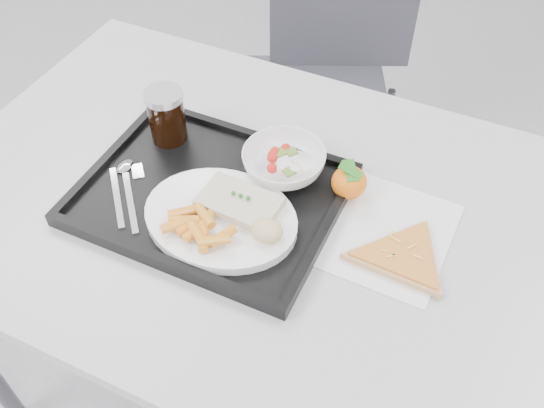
# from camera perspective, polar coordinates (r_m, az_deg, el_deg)

# --- Properties ---
(table) EXTENTS (1.20, 0.80, 0.75)m
(table) POSITION_cam_1_polar(r_m,az_deg,el_deg) (1.14, -1.25, -2.11)
(table) COLOR silver
(table) RESTS_ON ground
(chair) EXTENTS (0.56, 0.57, 0.93)m
(chair) POSITION_cam_1_polar(r_m,az_deg,el_deg) (1.79, 5.15, 13.06)
(chair) COLOR #37373F
(chair) RESTS_ON ground
(tray) EXTENTS (0.45, 0.35, 0.03)m
(tray) POSITION_cam_1_polar(r_m,az_deg,el_deg) (1.09, -5.78, 0.78)
(tray) COLOR black
(tray) RESTS_ON table
(dinner_plate) EXTENTS (0.27, 0.27, 0.02)m
(dinner_plate) POSITION_cam_1_polar(r_m,az_deg,el_deg) (1.03, -4.85, -1.34)
(dinner_plate) COLOR white
(dinner_plate) RESTS_ON tray
(fish_fillet) EXTENTS (0.14, 0.09, 0.03)m
(fish_fillet) POSITION_cam_1_polar(r_m,az_deg,el_deg) (1.03, -3.07, 0.12)
(fish_fillet) COLOR beige
(fish_fillet) RESTS_ON dinner_plate
(bread_roll) EXTENTS (0.06, 0.05, 0.03)m
(bread_roll) POSITION_cam_1_polar(r_m,az_deg,el_deg) (0.98, -0.45, -2.52)
(bread_roll) COLOR tan
(bread_roll) RESTS_ON dinner_plate
(salad_bowl) EXTENTS (0.15, 0.15, 0.05)m
(salad_bowl) POSITION_cam_1_polar(r_m,az_deg,el_deg) (1.10, 1.13, 3.94)
(salad_bowl) COLOR white
(salad_bowl) RESTS_ON tray
(cola_glass) EXTENTS (0.07, 0.07, 0.11)m
(cola_glass) POSITION_cam_1_polar(r_m,az_deg,el_deg) (1.17, -9.91, 8.27)
(cola_glass) COLOR black
(cola_glass) RESTS_ON tray
(cutlery) EXTENTS (0.14, 0.15, 0.01)m
(cutlery) POSITION_cam_1_polar(r_m,az_deg,el_deg) (1.12, -13.63, 1.68)
(cutlery) COLOR silver
(cutlery) RESTS_ON tray
(napkin) EXTENTS (0.26, 0.25, 0.00)m
(napkin) POSITION_cam_1_polar(r_m,az_deg,el_deg) (1.06, 9.67, -2.38)
(napkin) COLOR silver
(napkin) RESTS_ON table
(tangerine) EXTENTS (0.07, 0.07, 0.07)m
(tangerine) POSITION_cam_1_polar(r_m,az_deg,el_deg) (1.08, 7.27, 2.04)
(tangerine) COLOR #FF6706
(tangerine) RESTS_ON napkin
(pizza_slice) EXTENTS (0.27, 0.27, 0.02)m
(pizza_slice) POSITION_cam_1_polar(r_m,az_deg,el_deg) (1.02, 12.20, -4.88)
(pizza_slice) COLOR tan
(pizza_slice) RESTS_ON napkin
(carrot_pile) EXTENTS (0.13, 0.08, 0.03)m
(carrot_pile) POSITION_cam_1_polar(r_m,az_deg,el_deg) (1.00, -7.10, -2.19)
(carrot_pile) COLOR orange
(carrot_pile) RESTS_ON dinner_plate
(salad_contents) EXTENTS (0.08, 0.08, 0.02)m
(salad_contents) POSITION_cam_1_polar(r_m,az_deg,el_deg) (1.09, 0.98, 3.93)
(salad_contents) COLOR red
(salad_contents) RESTS_ON salad_bowl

